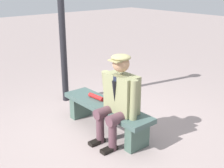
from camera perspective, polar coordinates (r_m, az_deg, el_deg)
ground_plane at (r=4.53m, az=-1.12°, el=-8.86°), size 30.00×30.00×0.00m
bench at (r=4.40m, az=-1.14°, el=-5.36°), size 1.61×0.41×0.43m
seated_man at (r=3.99m, az=1.28°, el=-2.33°), size 0.64×0.59×1.24m
rolled_magazine at (r=4.53m, az=-3.06°, el=-2.49°), size 0.30×0.08×0.07m
lamp_post at (r=5.29m, az=-9.72°, el=14.34°), size 0.22×0.22×2.92m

